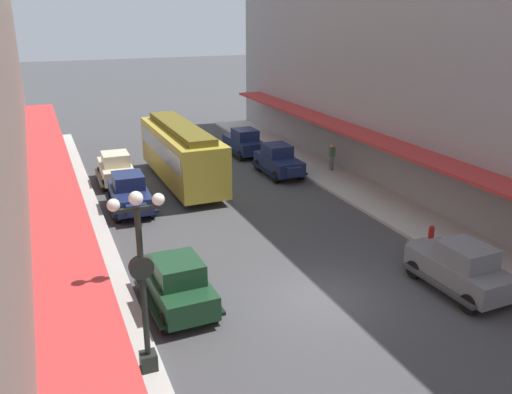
{
  "coord_description": "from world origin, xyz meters",
  "views": [
    {
      "loc": [
        -8.42,
        -14.32,
        9.5
      ],
      "look_at": [
        0.0,
        6.0,
        1.8
      ],
      "focal_mm": 37.66,
      "sensor_mm": 36.0,
      "label": 1
    }
  ],
  "objects_px": {
    "parked_car_3": "(177,282)",
    "streetcar": "(181,151)",
    "parked_car_0": "(116,167)",
    "parked_car_5": "(460,266)",
    "parked_car_4": "(279,160)",
    "pedestrian_0": "(332,157)",
    "parked_car_2": "(244,142)",
    "lamp_post_with_clock": "(142,277)",
    "fire_hydrant": "(431,234)",
    "parked_car_1": "(130,192)",
    "pedestrian_1": "(50,244)"
  },
  "relations": [
    {
      "from": "parked_car_0",
      "to": "lamp_post_with_clock",
      "type": "height_order",
      "value": "lamp_post_with_clock"
    },
    {
      "from": "parked_car_5",
      "to": "lamp_post_with_clock",
      "type": "xyz_separation_m",
      "value": [
        -11.17,
        -0.42,
        2.04
      ]
    },
    {
      "from": "parked_car_4",
      "to": "pedestrian_1",
      "type": "bearing_deg",
      "value": -149.08
    },
    {
      "from": "parked_car_3",
      "to": "parked_car_5",
      "type": "height_order",
      "value": "same"
    },
    {
      "from": "lamp_post_with_clock",
      "to": "streetcar",
      "type": "bearing_deg",
      "value": 71.8
    },
    {
      "from": "parked_car_3",
      "to": "streetcar",
      "type": "xyz_separation_m",
      "value": [
        3.73,
        13.2,
        0.96
      ]
    },
    {
      "from": "parked_car_0",
      "to": "pedestrian_0",
      "type": "distance_m",
      "value": 12.89
    },
    {
      "from": "parked_car_4",
      "to": "pedestrian_0",
      "type": "bearing_deg",
      "value": -12.92
    },
    {
      "from": "parked_car_4",
      "to": "parked_car_5",
      "type": "xyz_separation_m",
      "value": [
        -0.03,
        -15.36,
        0.0
      ]
    },
    {
      "from": "parked_car_0",
      "to": "parked_car_2",
      "type": "distance_m",
      "value": 9.62
    },
    {
      "from": "parked_car_4",
      "to": "streetcar",
      "type": "relative_size",
      "value": 0.44
    },
    {
      "from": "lamp_post_with_clock",
      "to": "pedestrian_0",
      "type": "height_order",
      "value": "lamp_post_with_clock"
    },
    {
      "from": "parked_car_3",
      "to": "parked_car_4",
      "type": "xyz_separation_m",
      "value": [
        9.56,
        12.65,
        0.0
      ]
    },
    {
      "from": "parked_car_1",
      "to": "streetcar",
      "type": "xyz_separation_m",
      "value": [
        3.56,
        3.29,
        0.96
      ]
    },
    {
      "from": "parked_car_3",
      "to": "parked_car_5",
      "type": "bearing_deg",
      "value": -15.88
    },
    {
      "from": "parked_car_1",
      "to": "parked_car_2",
      "type": "bearing_deg",
      "value": 40.92
    },
    {
      "from": "parked_car_0",
      "to": "lamp_post_with_clock",
      "type": "relative_size",
      "value": 0.83
    },
    {
      "from": "parked_car_1",
      "to": "parked_car_4",
      "type": "relative_size",
      "value": 1.01
    },
    {
      "from": "parked_car_3",
      "to": "streetcar",
      "type": "distance_m",
      "value": 13.76
    },
    {
      "from": "parked_car_3",
      "to": "pedestrian_1",
      "type": "bearing_deg",
      "value": 128.69
    },
    {
      "from": "fire_hydrant",
      "to": "parked_car_2",
      "type": "bearing_deg",
      "value": 95.88
    },
    {
      "from": "parked_car_1",
      "to": "pedestrian_0",
      "type": "relative_size",
      "value": 2.62
    },
    {
      "from": "streetcar",
      "to": "fire_hydrant",
      "type": "bearing_deg",
      "value": -59.51
    },
    {
      "from": "parked_car_3",
      "to": "pedestrian_1",
      "type": "distance_m",
      "value": 6.0
    },
    {
      "from": "parked_car_5",
      "to": "pedestrian_1",
      "type": "height_order",
      "value": "parked_car_5"
    },
    {
      "from": "parked_car_2",
      "to": "lamp_post_with_clock",
      "type": "xyz_separation_m",
      "value": [
        -10.98,
        -21.0,
        2.04
      ]
    },
    {
      "from": "parked_car_2",
      "to": "parked_car_4",
      "type": "bearing_deg",
      "value": -87.63
    },
    {
      "from": "parked_car_0",
      "to": "parked_car_5",
      "type": "xyz_separation_m",
      "value": [
        9.3,
        -17.47,
        0.0
      ]
    },
    {
      "from": "parked_car_0",
      "to": "streetcar",
      "type": "xyz_separation_m",
      "value": [
        3.5,
        -1.56,
        0.96
      ]
    },
    {
      "from": "lamp_post_with_clock",
      "to": "parked_car_5",
      "type": "bearing_deg",
      "value": 2.15
    },
    {
      "from": "lamp_post_with_clock",
      "to": "parked_car_1",
      "type": "bearing_deg",
      "value": 82.1
    },
    {
      "from": "parked_car_3",
      "to": "streetcar",
      "type": "bearing_deg",
      "value": 74.21
    },
    {
      "from": "parked_car_4",
      "to": "lamp_post_with_clock",
      "type": "bearing_deg",
      "value": -125.35
    },
    {
      "from": "parked_car_4",
      "to": "lamp_post_with_clock",
      "type": "relative_size",
      "value": 0.83
    },
    {
      "from": "lamp_post_with_clock",
      "to": "pedestrian_0",
      "type": "relative_size",
      "value": 3.15
    },
    {
      "from": "parked_car_2",
      "to": "streetcar",
      "type": "xyz_separation_m",
      "value": [
        -5.61,
        -4.66,
        0.96
      ]
    },
    {
      "from": "parked_car_4",
      "to": "pedestrian_0",
      "type": "relative_size",
      "value": 2.6
    },
    {
      "from": "parked_car_2",
      "to": "pedestrian_1",
      "type": "bearing_deg",
      "value": -134.8
    },
    {
      "from": "parked_car_2",
      "to": "parked_car_5",
      "type": "xyz_separation_m",
      "value": [
        0.19,
        -20.58,
        0.0
      ]
    },
    {
      "from": "parked_car_5",
      "to": "parked_car_3",
      "type": "bearing_deg",
      "value": 164.12
    },
    {
      "from": "fire_hydrant",
      "to": "parked_car_3",
      "type": "bearing_deg",
      "value": -176.54
    },
    {
      "from": "fire_hydrant",
      "to": "pedestrian_0",
      "type": "xyz_separation_m",
      "value": [
        1.69,
        11.24,
        0.43
      ]
    },
    {
      "from": "parked_car_3",
      "to": "lamp_post_with_clock",
      "type": "relative_size",
      "value": 0.83
    },
    {
      "from": "parked_car_3",
      "to": "parked_car_5",
      "type": "xyz_separation_m",
      "value": [
        9.53,
        -2.71,
        0.0
      ]
    },
    {
      "from": "pedestrian_0",
      "to": "pedestrian_1",
      "type": "bearing_deg",
      "value": -156.42
    },
    {
      "from": "parked_car_3",
      "to": "pedestrian_1",
      "type": "height_order",
      "value": "parked_car_3"
    },
    {
      "from": "parked_car_2",
      "to": "parked_car_4",
      "type": "height_order",
      "value": "same"
    },
    {
      "from": "parked_car_3",
      "to": "pedestrian_0",
      "type": "relative_size",
      "value": 2.62
    },
    {
      "from": "lamp_post_with_clock",
      "to": "fire_hydrant",
      "type": "height_order",
      "value": "lamp_post_with_clock"
    },
    {
      "from": "pedestrian_0",
      "to": "pedestrian_1",
      "type": "relative_size",
      "value": 0.98
    }
  ]
}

